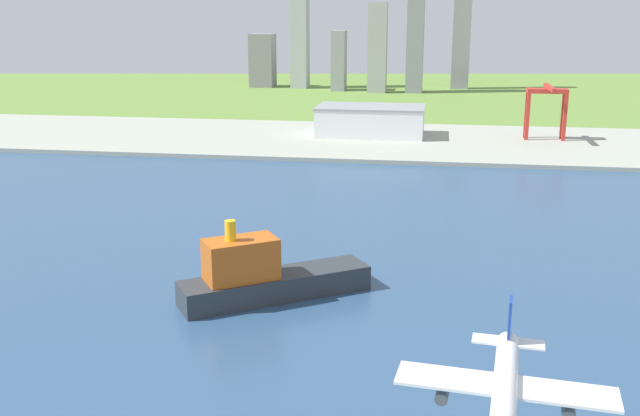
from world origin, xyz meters
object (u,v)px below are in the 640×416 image
airplane_landing (505,389)px  container_barge (264,277)px  warehouse_main (371,121)px  port_crane_red (547,100)px

airplane_landing → container_barge: size_ratio=0.69×
warehouse_main → container_barge: bearing=-90.9°
container_barge → warehouse_main: size_ratio=0.77×
container_barge → port_crane_red: bearing=67.9°
airplane_landing → container_barge: (-59.67, 92.78, -19.33)m
airplane_landing → container_barge: 111.99m
port_crane_red → warehouse_main: 112.44m
warehouse_main → airplane_landing: bearing=-81.7°
container_barge → warehouse_main: container_barge is taller
container_barge → warehouse_main: 285.45m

